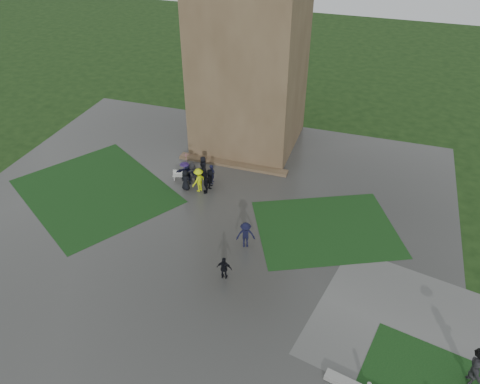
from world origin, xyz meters
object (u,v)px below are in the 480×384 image
(tower, at_px, (250,37))
(pedestrian_near, at_px, (224,268))
(pedestrian_mid, at_px, (246,235))
(pedestrian_path, at_px, (476,369))
(bench, at_px, (181,175))

(tower, bearing_deg, pedestrian_near, -77.58)
(tower, bearing_deg, pedestrian_mid, -73.57)
(pedestrian_path, bearing_deg, pedestrian_mid, 155.72)
(tower, distance_m, bench, 11.82)
(bench, relative_size, pedestrian_near, 0.90)
(bench, xyz_separation_m, pedestrian_near, (6.67, -8.83, 0.37))
(tower, height_order, pedestrian_mid, tower)
(pedestrian_path, bearing_deg, pedestrian_near, 168.13)
(pedestrian_near, xyz_separation_m, pedestrian_path, (13.19, -2.77, 0.25))
(tower, distance_m, pedestrian_path, 26.67)
(bench, relative_size, pedestrian_path, 0.61)
(pedestrian_mid, relative_size, pedestrian_near, 1.20)
(tower, height_order, pedestrian_path, tower)
(tower, xyz_separation_m, pedestrian_near, (3.60, -16.35, -8.22))
(tower, xyz_separation_m, pedestrian_mid, (3.93, -13.32, -8.07))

